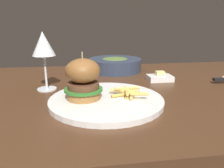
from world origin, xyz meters
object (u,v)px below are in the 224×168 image
burger_sandwich (83,79)px  butter_dish (160,78)px  soup_bowl (115,64)px  main_plate (106,100)px  wine_glass (43,46)px

burger_sandwich → butter_dish: bearing=34.1°
soup_bowl → butter_dish: bearing=-54.4°
main_plate → butter_dish: 0.30m
main_plate → soup_bowl: (0.09, 0.40, 0.02)m
burger_sandwich → soup_bowl: 0.42m
wine_glass → soup_bowl: 0.38m
main_plate → burger_sandwich: 0.09m
butter_dish → soup_bowl: bearing=125.6°
main_plate → soup_bowl: size_ratio=1.32×
wine_glass → soup_bowl: bearing=43.1°
main_plate → butter_dish: butter_dish is taller
burger_sandwich → wine_glass: size_ratio=0.68×
main_plate → wine_glass: size_ratio=1.67×
main_plate → wine_glass: bearing=140.2°
burger_sandwich → butter_dish: (0.29, 0.20, -0.06)m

